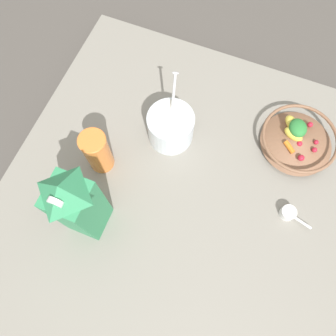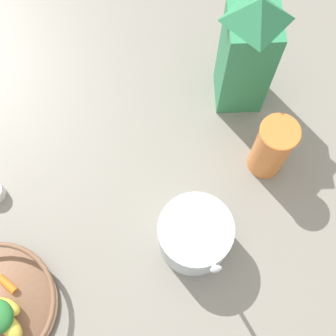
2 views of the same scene
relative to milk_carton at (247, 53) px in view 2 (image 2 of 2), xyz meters
The scene contains 5 objects.
ground_plane 0.34m from the milk_carton, 37.10° to the left, with size 6.00×6.00×0.00m, color #4C4742.
countertop 0.33m from the milk_carton, 37.10° to the left, with size 1.05×1.05×0.04m.
milk_carton is the anchor object (origin of this frame).
yogurt_tub 0.36m from the milk_carton, 71.09° to the left, with size 0.14×0.16×0.20m.
drinking_cup 0.19m from the milk_carton, 104.57° to the left, with size 0.08×0.08×0.16m.
Camera 2 is at (-0.05, 0.35, 0.96)m, focal length 50.00 mm.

